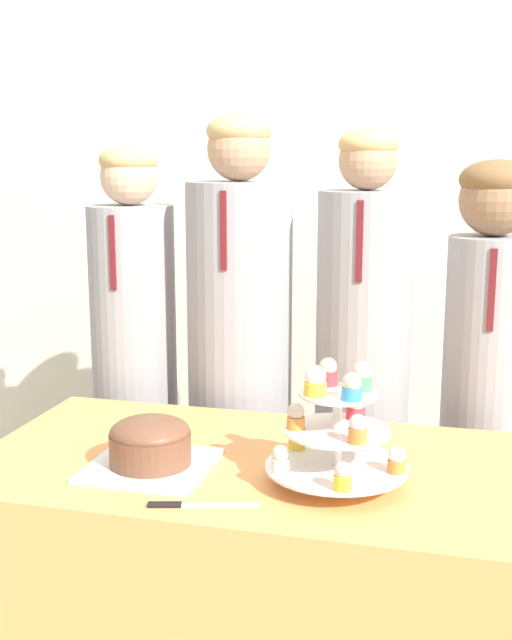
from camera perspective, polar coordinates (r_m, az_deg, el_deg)
The scene contains 9 objects.
wall_back at distance 3.09m, azimuth 6.83°, elevation 9.78°, with size 9.00×0.06×2.70m.
table at distance 2.07m, azimuth 0.65°, elevation -19.61°, with size 1.36×0.71×0.74m.
round_cake at distance 1.86m, azimuth -7.54°, elevation -8.73°, with size 0.27×0.27×0.12m.
cake_knife at distance 1.68m, azimuth -5.08°, elevation -13.00°, with size 0.23×0.08×0.01m.
cupcake_stand at distance 1.74m, azimuth 5.79°, elevation -7.71°, with size 0.31×0.31×0.27m.
student_0 at distance 2.61m, azimuth -8.57°, elevation -4.90°, with size 0.27×0.27×1.48m.
student_1 at distance 2.48m, azimuth -1.15°, elevation -4.87°, with size 0.32×0.32×1.56m.
student_2 at distance 2.42m, azimuth 7.50°, elevation -5.82°, with size 0.28×0.28×1.52m.
student_3 at distance 2.40m, azimuth 15.85°, elevation -6.34°, with size 0.24×0.25×1.43m.
Camera 1 is at (0.43, -1.36, 1.44)m, focal length 45.00 mm.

